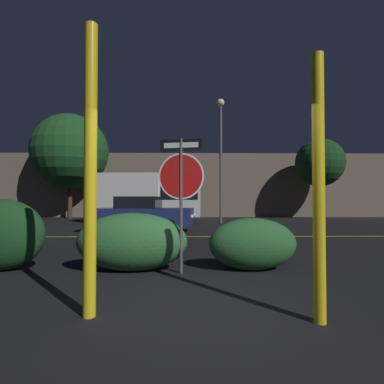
# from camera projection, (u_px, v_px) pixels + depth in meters

# --- Properties ---
(ground_plane) EXTENTS (260.00, 260.00, 0.00)m
(ground_plane) POSITION_uv_depth(u_px,v_px,m) (202.00, 313.00, 3.68)
(ground_plane) COLOR black
(road_center_stripe) EXTENTS (43.59, 0.12, 0.01)m
(road_center_stripe) POSITION_uv_depth(u_px,v_px,m) (192.00, 236.00, 11.16)
(road_center_stripe) COLOR gold
(road_center_stripe) RESTS_ON ground_plane
(stop_sign) EXTENTS (0.87, 0.19, 2.55)m
(stop_sign) POSITION_uv_depth(u_px,v_px,m) (181.00, 178.00, 5.69)
(stop_sign) COLOR #4C4C51
(stop_sign) RESTS_ON ground_plane
(yellow_pole_left) EXTENTS (0.15, 0.15, 3.54)m
(yellow_pole_left) POSITION_uv_depth(u_px,v_px,m) (90.00, 169.00, 3.61)
(yellow_pole_left) COLOR yellow
(yellow_pole_left) RESTS_ON ground_plane
(yellow_pole_right) EXTENTS (0.14, 0.14, 3.09)m
(yellow_pole_right) POSITION_uv_depth(u_px,v_px,m) (319.00, 187.00, 3.42)
(yellow_pole_right) COLOR yellow
(yellow_pole_right) RESTS_ON ground_plane
(hedge_bush_1) EXTENTS (1.69, 0.95, 1.40)m
(hedge_bush_1) POSITION_uv_depth(u_px,v_px,m) (2.00, 235.00, 5.89)
(hedge_bush_1) COLOR #19421E
(hedge_bush_1) RESTS_ON ground_plane
(hedge_bush_2) EXTENTS (2.17, 1.01, 1.13)m
(hedge_bush_2) POSITION_uv_depth(u_px,v_px,m) (132.00, 242.00, 5.87)
(hedge_bush_2) COLOR #2D6633
(hedge_bush_2) RESTS_ON ground_plane
(hedge_bush_3) EXTENTS (1.73, 0.88, 1.03)m
(hedge_bush_3) POSITION_uv_depth(u_px,v_px,m) (252.00, 244.00, 5.93)
(hedge_bush_3) COLOR #285B2D
(hedge_bush_3) RESTS_ON ground_plane
(passing_car_2) EXTENTS (4.54, 2.23, 1.51)m
(passing_car_2) POSITION_uv_depth(u_px,v_px,m) (141.00, 214.00, 12.79)
(passing_car_2) COLOR navy
(passing_car_2) RESTS_ON ground_plane
(delivery_truck) EXTENTS (6.16, 2.85, 2.87)m
(delivery_truck) POSITION_uv_depth(u_px,v_px,m) (150.00, 196.00, 17.71)
(delivery_truck) COLOR silver
(delivery_truck) RESTS_ON ground_plane
(street_lamp) EXTENTS (0.45, 0.45, 7.32)m
(street_lamp) POSITION_uv_depth(u_px,v_px,m) (221.00, 143.00, 17.62)
(street_lamp) COLOR #4C4C51
(street_lamp) RESTS_ON ground_plane
(tree_0) EXTENTS (5.45, 5.45, 7.61)m
(tree_0) POSITION_uv_depth(u_px,v_px,m) (70.00, 152.00, 21.91)
(tree_0) COLOR #422D1E
(tree_0) RESTS_ON ground_plane
(tree_1) EXTENTS (3.35, 3.35, 5.63)m
(tree_1) POSITION_uv_depth(u_px,v_px,m) (320.00, 163.00, 20.99)
(tree_1) COLOR #422D1E
(tree_1) RESTS_ON ground_plane
(building_backdrop) EXTENTS (36.95, 3.79, 4.96)m
(building_backdrop) POSITION_uv_depth(u_px,v_px,m) (199.00, 186.00, 24.99)
(building_backdrop) COLOR #6B5B4C
(building_backdrop) RESTS_ON ground_plane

